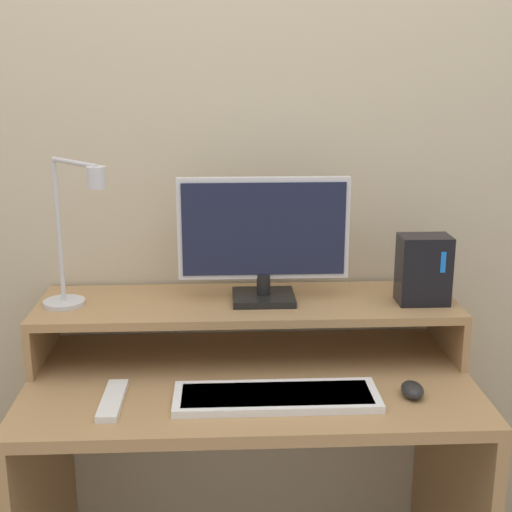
# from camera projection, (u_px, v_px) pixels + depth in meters

# --- Properties ---
(wall_back) EXTENTS (6.00, 0.05, 2.50)m
(wall_back) POSITION_uv_depth(u_px,v_px,m) (245.00, 164.00, 1.98)
(wall_back) COLOR beige
(wall_back) RESTS_ON ground_plane
(desk) EXTENTS (1.11, 0.60, 0.76)m
(desk) POSITION_uv_depth(u_px,v_px,m) (250.00, 458.00, 1.85)
(desk) COLOR #A87F51
(desk) RESTS_ON ground_plane
(monitor_shelf) EXTENTS (1.11, 0.31, 0.15)m
(monitor_shelf) POSITION_uv_depth(u_px,v_px,m) (248.00, 309.00, 1.90)
(monitor_shelf) COLOR #A87F51
(monitor_shelf) RESTS_ON desk
(monitor) EXTENTS (0.44, 0.14, 0.33)m
(monitor) POSITION_uv_depth(u_px,v_px,m) (264.00, 237.00, 1.84)
(monitor) COLOR black
(monitor) RESTS_ON monitor_shelf
(desk_lamp) EXTENTS (0.20, 0.22, 0.39)m
(desk_lamp) POSITION_uv_depth(u_px,v_px,m) (74.00, 243.00, 1.76)
(desk_lamp) COLOR silver
(desk_lamp) RESTS_ON monitor_shelf
(router_dock) EXTENTS (0.13, 0.09, 0.18)m
(router_dock) POSITION_uv_depth(u_px,v_px,m) (423.00, 269.00, 1.85)
(router_dock) COLOR black
(router_dock) RESTS_ON monitor_shelf
(keyboard) EXTENTS (0.48, 0.16, 0.02)m
(keyboard) POSITION_uv_depth(u_px,v_px,m) (276.00, 397.00, 1.66)
(keyboard) COLOR white
(keyboard) RESTS_ON desk
(mouse) EXTENTS (0.05, 0.08, 0.03)m
(mouse) POSITION_uv_depth(u_px,v_px,m) (412.00, 390.00, 1.68)
(mouse) COLOR black
(mouse) RESTS_ON desk
(remote_control) EXTENTS (0.05, 0.19, 0.02)m
(remote_control) POSITION_uv_depth(u_px,v_px,m) (113.00, 400.00, 1.64)
(remote_control) COLOR white
(remote_control) RESTS_ON desk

